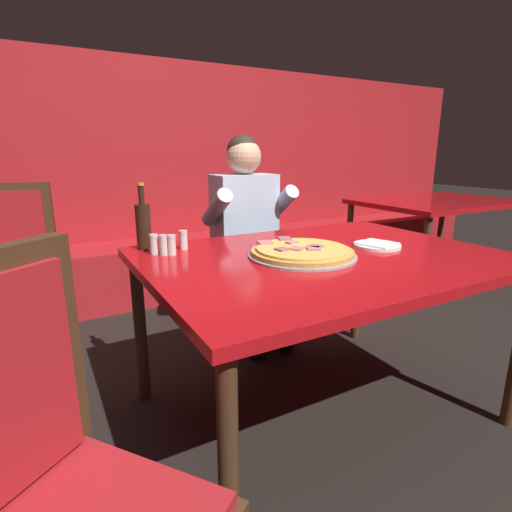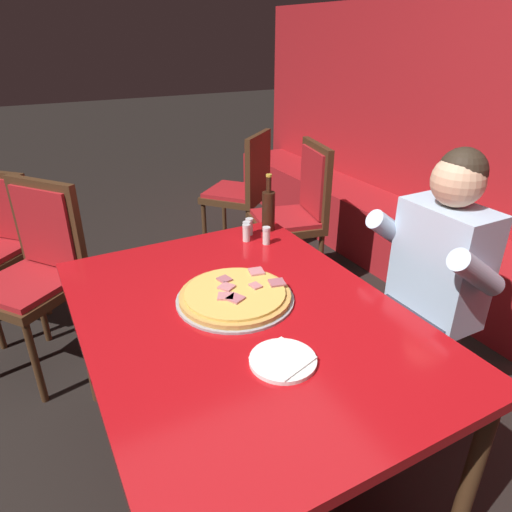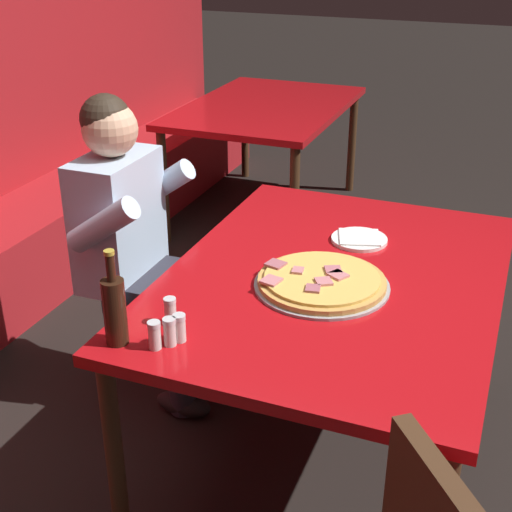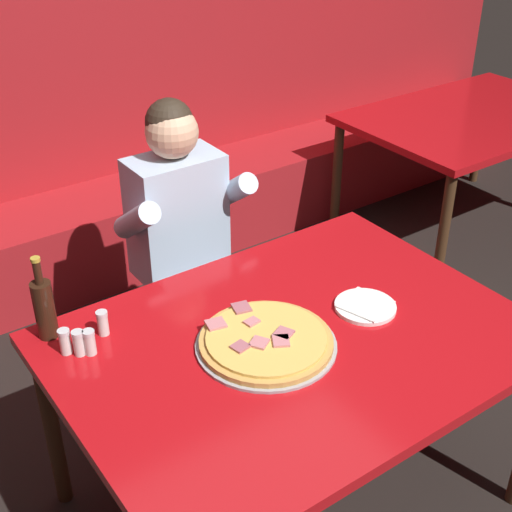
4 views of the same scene
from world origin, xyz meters
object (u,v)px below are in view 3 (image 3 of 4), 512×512
(shaker_red_pepper_flakes, at_px, (170,312))
(background_dining_table, at_px, (266,116))
(pizza, at_px, (321,282))
(beer_bottle, at_px, (115,309))
(main_dining_table, at_px, (334,292))
(shaker_oregano, at_px, (155,337))
(shaker_black_pepper, at_px, (180,329))
(shaker_parmesan, at_px, (170,333))
(plate_white_paper, at_px, (359,239))
(diner_seated_blue_shirt, at_px, (138,240))

(shaker_red_pepper_flakes, height_order, background_dining_table, shaker_red_pepper_flakes)
(pizza, relative_size, beer_bottle, 1.53)
(main_dining_table, relative_size, shaker_oregano, 17.23)
(background_dining_table, bearing_deg, shaker_red_pepper_flakes, -165.35)
(main_dining_table, relative_size, shaker_red_pepper_flakes, 17.23)
(pizza, xyz_separation_m, shaker_oregano, (-0.53, 0.33, 0.02))
(shaker_black_pepper, bearing_deg, shaker_parmesan, 150.66)
(shaker_black_pepper, xyz_separation_m, background_dining_table, (2.70, 0.76, -0.11))
(main_dining_table, distance_m, plate_white_paper, 0.31)
(pizza, bearing_deg, main_dining_table, -10.41)
(pizza, relative_size, diner_seated_blue_shirt, 0.35)
(beer_bottle, bearing_deg, shaker_oregano, -84.28)
(pizza, distance_m, beer_bottle, 0.70)
(shaker_black_pepper, bearing_deg, main_dining_table, -28.19)
(background_dining_table, bearing_deg, diner_seated_blue_shirt, -173.39)
(pizza, relative_size, plate_white_paper, 2.13)
(plate_white_paper, xyz_separation_m, shaker_parmesan, (-0.89, 0.33, 0.03))
(pizza, xyz_separation_m, beer_bottle, (-0.54, 0.45, 0.09))
(beer_bottle, distance_m, shaker_black_pepper, 0.19)
(shaker_red_pepper_flakes, relative_size, diner_seated_blue_shirt, 0.07)
(background_dining_table, bearing_deg, shaker_oregano, -165.62)
(pizza, bearing_deg, shaker_black_pepper, 148.57)
(beer_bottle, height_order, shaker_black_pepper, beer_bottle)
(diner_seated_blue_shirt, bearing_deg, pizza, -103.25)
(plate_white_paper, height_order, background_dining_table, plate_white_paper)
(main_dining_table, bearing_deg, shaker_red_pepper_flakes, 142.77)
(plate_white_paper, xyz_separation_m, background_dining_table, (1.84, 1.07, -0.08))
(main_dining_table, distance_m, beer_bottle, 0.81)
(main_dining_table, distance_m, shaker_oregano, 0.72)
(plate_white_paper, relative_size, background_dining_table, 0.15)
(shaker_red_pepper_flakes, distance_m, shaker_parmesan, 0.12)
(pizza, bearing_deg, beer_bottle, 140.23)
(pizza, bearing_deg, background_dining_table, 24.93)
(shaker_parmesan, xyz_separation_m, shaker_black_pepper, (0.03, -0.02, 0.00))
(shaker_parmesan, bearing_deg, shaker_black_pepper, -29.34)
(pizza, xyz_separation_m, background_dining_table, (2.24, 1.04, -0.09))
(pizza, xyz_separation_m, shaker_parmesan, (-0.49, 0.30, 0.02))
(shaker_oregano, bearing_deg, shaker_parmesan, -44.21)
(plate_white_paper, relative_size, shaker_red_pepper_flakes, 2.44)
(diner_seated_blue_shirt, bearing_deg, shaker_red_pepper_flakes, -142.17)
(shaker_red_pepper_flakes, height_order, shaker_parmesan, same)
(shaker_red_pepper_flakes, bearing_deg, beer_bottle, 147.49)
(diner_seated_blue_shirt, bearing_deg, shaker_parmesan, -143.69)
(shaker_oregano, bearing_deg, diner_seated_blue_shirt, 33.38)
(pizza, relative_size, shaker_oregano, 5.21)
(beer_bottle, height_order, shaker_red_pepper_flakes, beer_bottle)
(plate_white_paper, height_order, diner_seated_blue_shirt, diner_seated_blue_shirt)
(main_dining_table, xyz_separation_m, background_dining_table, (2.14, 1.06, -0.01))
(beer_bottle, bearing_deg, main_dining_table, -36.18)
(pizza, distance_m, shaker_red_pepper_flakes, 0.53)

